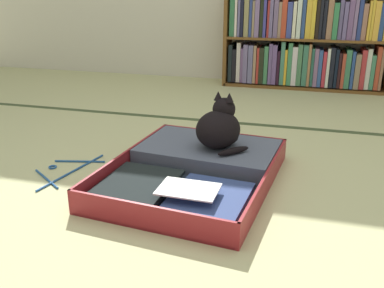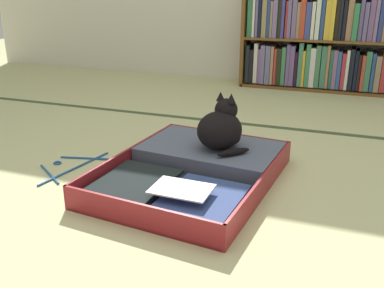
# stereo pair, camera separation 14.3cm
# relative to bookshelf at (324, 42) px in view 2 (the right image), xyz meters

# --- Properties ---
(ground_plane) EXTENTS (10.00, 10.00, 0.00)m
(ground_plane) POSITION_rel_bookshelf_xyz_m (-0.31, -2.24, -0.40)
(ground_plane) COLOR #BFBF88
(tatami_border) EXTENTS (4.80, 0.05, 0.00)m
(tatami_border) POSITION_rel_bookshelf_xyz_m (-0.31, -1.19, -0.40)
(tatami_border) COLOR #3C4B2C
(tatami_border) RESTS_ON ground_plane
(bookshelf) EXTENTS (1.38, 0.29, 0.84)m
(bookshelf) POSITION_rel_bookshelf_xyz_m (0.00, 0.00, 0.00)
(bookshelf) COLOR brown
(bookshelf) RESTS_ON ground_plane
(open_suitcase) EXTENTS (0.77, 0.96, 0.11)m
(open_suitcase) POSITION_rel_bookshelf_xyz_m (-0.40, -2.07, -0.35)
(open_suitcase) COLOR maroon
(open_suitcase) RESTS_ON ground_plane
(black_cat) EXTENTS (0.30, 0.29, 0.27)m
(black_cat) POSITION_rel_bookshelf_xyz_m (-0.33, -1.93, -0.19)
(black_cat) COLOR black
(black_cat) RESTS_ON open_suitcase
(clothes_hanger) EXTENTS (0.28, 0.46, 0.01)m
(clothes_hanger) POSITION_rel_bookshelf_xyz_m (-1.03, -2.18, -0.39)
(clothes_hanger) COLOR #205194
(clothes_hanger) RESTS_ON ground_plane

